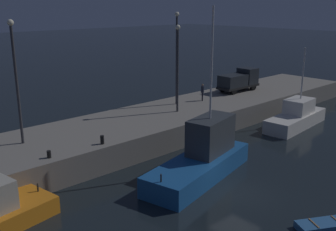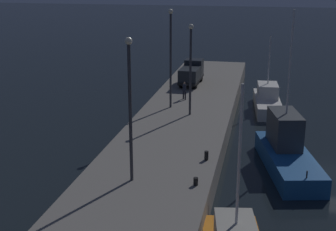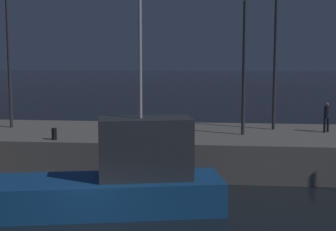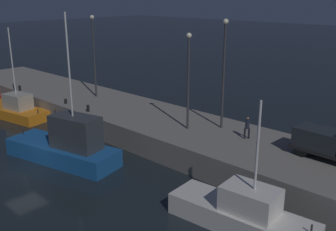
{
  "view_description": "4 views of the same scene",
  "coord_description": "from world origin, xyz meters",
  "px_view_note": "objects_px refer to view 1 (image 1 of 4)",
  "views": [
    {
      "loc": [
        -18.93,
        -13.95,
        11.75
      ],
      "look_at": [
        2.87,
        9.66,
        2.68
      ],
      "focal_mm": 42.35,
      "sensor_mm": 36.0,
      "label": 1
    },
    {
      "loc": [
        -34.29,
        5.43,
        14.5
      ],
      "look_at": [
        2.36,
        13.03,
        2.96
      ],
      "focal_mm": 51.4,
      "sensor_mm": 36.0,
      "label": 2
    },
    {
      "loc": [
        4.75,
        -17.25,
        6.79
      ],
      "look_at": [
        1.62,
        12.84,
        2.94
      ],
      "focal_mm": 54.31,
      "sensor_mm": 36.0,
      "label": 3
    },
    {
      "loc": [
        26.21,
        -12.04,
        12.9
      ],
      "look_at": [
        2.67,
        13.0,
        2.18
      ],
      "focal_mm": 41.88,
      "sensor_mm": 36.0,
      "label": 4
    }
  ],
  "objects_px": {
    "dinghy_orange_near": "(325,225)",
    "utility_truck": "(239,80)",
    "dockworker": "(202,91)",
    "lamp_post_west": "(16,74)",
    "fishing_boat_blue": "(296,117)",
    "fishing_boat_white": "(203,157)",
    "bollard_central": "(102,140)",
    "lamp_post_central": "(177,52)",
    "bollard_east": "(49,154)",
    "lamp_post_east": "(178,62)"
  },
  "relations": [
    {
      "from": "utility_truck",
      "to": "dockworker",
      "type": "distance_m",
      "value": 6.62
    },
    {
      "from": "lamp_post_west",
      "to": "bollard_east",
      "type": "relative_size",
      "value": 18.01
    },
    {
      "from": "lamp_post_west",
      "to": "lamp_post_central",
      "type": "height_order",
      "value": "lamp_post_central"
    },
    {
      "from": "fishing_boat_blue",
      "to": "bollard_east",
      "type": "bearing_deg",
      "value": 170.48
    },
    {
      "from": "lamp_post_west",
      "to": "lamp_post_central",
      "type": "xyz_separation_m",
      "value": [
        16.28,
        0.87,
        0.13
      ]
    },
    {
      "from": "fishing_boat_blue",
      "to": "dockworker",
      "type": "distance_m",
      "value": 9.71
    },
    {
      "from": "fishing_boat_white",
      "to": "lamp_post_central",
      "type": "relative_size",
      "value": 1.3
    },
    {
      "from": "fishing_boat_blue",
      "to": "lamp_post_central",
      "type": "xyz_separation_m",
      "value": [
        -7.97,
        8.87,
        6.23
      ]
    },
    {
      "from": "dockworker",
      "to": "bollard_east",
      "type": "xyz_separation_m",
      "value": [
        -19.2,
        -4.03,
        -0.76
      ]
    },
    {
      "from": "bollard_east",
      "to": "fishing_boat_blue",
      "type": "bearing_deg",
      "value": -9.52
    },
    {
      "from": "lamp_post_west",
      "to": "dockworker",
      "type": "xyz_separation_m",
      "value": [
        19.27,
        0.08,
        -4.05
      ]
    },
    {
      "from": "fishing_boat_white",
      "to": "bollard_central",
      "type": "distance_m",
      "value": 7.3
    },
    {
      "from": "dockworker",
      "to": "fishing_boat_blue",
      "type": "bearing_deg",
      "value": -58.39
    },
    {
      "from": "lamp_post_west",
      "to": "utility_truck",
      "type": "relative_size",
      "value": 1.59
    },
    {
      "from": "lamp_post_west",
      "to": "utility_truck",
      "type": "distance_m",
      "value": 26.15
    },
    {
      "from": "dinghy_orange_near",
      "to": "lamp_post_central",
      "type": "bearing_deg",
      "value": 68.52
    },
    {
      "from": "fishing_boat_blue",
      "to": "lamp_post_west",
      "type": "bearing_deg",
      "value": 161.73
    },
    {
      "from": "fishing_boat_blue",
      "to": "bollard_central",
      "type": "height_order",
      "value": "fishing_boat_blue"
    },
    {
      "from": "utility_truck",
      "to": "bollard_east",
      "type": "xyz_separation_m",
      "value": [
        -25.81,
        -4.38,
        -1.04
      ]
    },
    {
      "from": "dinghy_orange_near",
      "to": "utility_truck",
      "type": "xyz_separation_m",
      "value": [
        17.35,
        19.26,
        3.11
      ]
    },
    {
      "from": "dinghy_orange_near",
      "to": "utility_truck",
      "type": "relative_size",
      "value": 0.6
    },
    {
      "from": "utility_truck",
      "to": "dockworker",
      "type": "xyz_separation_m",
      "value": [
        -6.61,
        -0.35,
        -0.28
      ]
    },
    {
      "from": "fishing_boat_white",
      "to": "bollard_central",
      "type": "xyz_separation_m",
      "value": [
        -4.68,
        5.51,
        0.99
      ]
    },
    {
      "from": "dockworker",
      "to": "lamp_post_central",
      "type": "bearing_deg",
      "value": 165.31
    },
    {
      "from": "dinghy_orange_near",
      "to": "lamp_post_central",
      "type": "xyz_separation_m",
      "value": [
        7.75,
        19.69,
        7.03
      ]
    },
    {
      "from": "bollard_east",
      "to": "dockworker",
      "type": "bearing_deg",
      "value": 11.85
    },
    {
      "from": "fishing_boat_white",
      "to": "dockworker",
      "type": "bearing_deg",
      "value": 42.7
    },
    {
      "from": "utility_truck",
      "to": "lamp_post_west",
      "type": "bearing_deg",
      "value": -179.04
    },
    {
      "from": "bollard_east",
      "to": "lamp_post_east",
      "type": "bearing_deg",
      "value": 10.62
    },
    {
      "from": "lamp_post_central",
      "to": "utility_truck",
      "type": "xyz_separation_m",
      "value": [
        9.6,
        -0.43,
        -3.91
      ]
    },
    {
      "from": "dinghy_orange_near",
      "to": "lamp_post_east",
      "type": "height_order",
      "value": "lamp_post_east"
    },
    {
      "from": "dinghy_orange_near",
      "to": "bollard_central",
      "type": "xyz_separation_m",
      "value": [
        -4.4,
        14.77,
        2.15
      ]
    },
    {
      "from": "dinghy_orange_near",
      "to": "utility_truck",
      "type": "bearing_deg",
      "value": 47.99
    },
    {
      "from": "fishing_boat_blue",
      "to": "lamp_post_west",
      "type": "height_order",
      "value": "lamp_post_west"
    },
    {
      "from": "lamp_post_central",
      "to": "bollard_central",
      "type": "distance_m",
      "value": 13.99
    },
    {
      "from": "dinghy_orange_near",
      "to": "bollard_east",
      "type": "xyz_separation_m",
      "value": [
        -8.46,
        14.88,
        2.08
      ]
    },
    {
      "from": "lamp_post_west",
      "to": "lamp_post_east",
      "type": "bearing_deg",
      "value": -5.07
    },
    {
      "from": "lamp_post_west",
      "to": "bollard_east",
      "type": "bearing_deg",
      "value": -89.06
    },
    {
      "from": "lamp_post_west",
      "to": "dockworker",
      "type": "bearing_deg",
      "value": 0.24
    },
    {
      "from": "utility_truck",
      "to": "bollard_east",
      "type": "relative_size",
      "value": 11.31
    },
    {
      "from": "utility_truck",
      "to": "fishing_boat_white",
      "type": "bearing_deg",
      "value": -149.62
    },
    {
      "from": "fishing_boat_white",
      "to": "dockworker",
      "type": "relative_size",
      "value": 6.63
    },
    {
      "from": "fishing_boat_white",
      "to": "utility_truck",
      "type": "height_order",
      "value": "fishing_boat_white"
    },
    {
      "from": "lamp_post_central",
      "to": "utility_truck",
      "type": "distance_m",
      "value": 10.37
    },
    {
      "from": "lamp_post_east",
      "to": "dockworker",
      "type": "bearing_deg",
      "value": 15.35
    },
    {
      "from": "fishing_boat_white",
      "to": "dockworker",
      "type": "height_order",
      "value": "fishing_boat_white"
    },
    {
      "from": "lamp_post_west",
      "to": "fishing_boat_white",
      "type": "bearing_deg",
      "value": -47.39
    },
    {
      "from": "fishing_boat_white",
      "to": "lamp_post_central",
      "type": "height_order",
      "value": "fishing_boat_white"
    },
    {
      "from": "dinghy_orange_near",
      "to": "lamp_post_central",
      "type": "relative_size",
      "value": 0.36
    },
    {
      "from": "dinghy_orange_near",
      "to": "lamp_post_west",
      "type": "distance_m",
      "value": 21.79
    }
  ]
}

